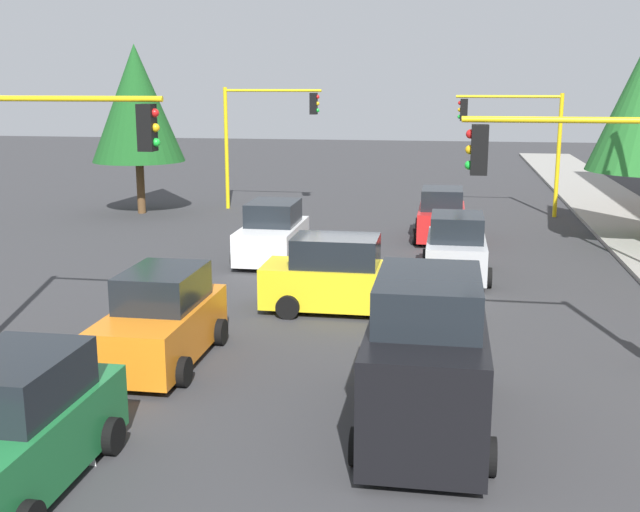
{
  "coord_description": "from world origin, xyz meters",
  "views": [
    {
      "loc": [
        21.36,
        2.79,
        5.82
      ],
      "look_at": [
        0.91,
        -0.6,
        1.2
      ],
      "focal_mm": 43.69,
      "sensor_mm": 36.0,
      "label": 1
    }
  ],
  "objects_px": {
    "traffic_signal_far_right": "(264,124)",
    "tree_opposite_side": "(137,104)",
    "traffic_signal_near_right": "(45,170)",
    "delivery_van_black": "(427,358)",
    "car_silver": "(456,249)",
    "car_orange": "(162,321)",
    "traffic_signal_far_left": "(516,129)",
    "car_green": "(13,430)",
    "car_yellow": "(342,277)",
    "traffic_signal_near_left": "(599,194)",
    "car_white": "(273,234)",
    "car_red": "(442,216)"
  },
  "relations": [
    {
      "from": "traffic_signal_near_right",
      "to": "car_yellow",
      "type": "xyz_separation_m",
      "value": [
        -4.0,
        5.85,
        -3.1
      ]
    },
    {
      "from": "car_red",
      "to": "traffic_signal_near_right",
      "type": "bearing_deg",
      "value": -30.58
    },
    {
      "from": "traffic_signal_near_right",
      "to": "traffic_signal_far_left",
      "type": "height_order",
      "value": "traffic_signal_near_right"
    },
    {
      "from": "traffic_signal_near_right",
      "to": "delivery_van_black",
      "type": "distance_m",
      "value": 9.12
    },
    {
      "from": "car_yellow",
      "to": "car_orange",
      "type": "distance_m",
      "value": 5.42
    },
    {
      "from": "traffic_signal_near_left",
      "to": "traffic_signal_far_right",
      "type": "bearing_deg",
      "value": -150.48
    },
    {
      "from": "car_white",
      "to": "car_yellow",
      "type": "bearing_deg",
      "value": 29.36
    },
    {
      "from": "traffic_signal_far_right",
      "to": "car_green",
      "type": "height_order",
      "value": "traffic_signal_far_right"
    },
    {
      "from": "car_silver",
      "to": "traffic_signal_far_right",
      "type": "bearing_deg",
      "value": -143.49
    },
    {
      "from": "tree_opposite_side",
      "to": "car_orange",
      "type": "bearing_deg",
      "value": 23.31
    },
    {
      "from": "traffic_signal_far_right",
      "to": "delivery_van_black",
      "type": "height_order",
      "value": "traffic_signal_far_right"
    },
    {
      "from": "car_silver",
      "to": "car_orange",
      "type": "xyz_separation_m",
      "value": [
        8.46,
        -6.2,
        0.0
      ]
    },
    {
      "from": "traffic_signal_far_right",
      "to": "car_orange",
      "type": "distance_m",
      "value": 20.73
    },
    {
      "from": "traffic_signal_far_left",
      "to": "car_silver",
      "type": "relative_size",
      "value": 1.44
    },
    {
      "from": "car_orange",
      "to": "car_yellow",
      "type": "bearing_deg",
      "value": 143.02
    },
    {
      "from": "traffic_signal_near_right",
      "to": "traffic_signal_far_left",
      "type": "distance_m",
      "value": 22.99
    },
    {
      "from": "car_silver",
      "to": "car_white",
      "type": "bearing_deg",
      "value": -102.66
    },
    {
      "from": "car_orange",
      "to": "delivery_van_black",
      "type": "bearing_deg",
      "value": 66.2
    },
    {
      "from": "traffic_signal_near_right",
      "to": "car_green",
      "type": "relative_size",
      "value": 1.36
    },
    {
      "from": "traffic_signal_near_left",
      "to": "traffic_signal_far_left",
      "type": "xyz_separation_m",
      "value": [
        -20.0,
        0.02,
        0.07
      ]
    },
    {
      "from": "car_silver",
      "to": "traffic_signal_far_left",
      "type": "bearing_deg",
      "value": 167.87
    },
    {
      "from": "delivery_van_black",
      "to": "car_green",
      "type": "distance_m",
      "value": 6.57
    },
    {
      "from": "delivery_van_black",
      "to": "car_green",
      "type": "height_order",
      "value": "delivery_van_black"
    },
    {
      "from": "traffic_signal_far_right",
      "to": "traffic_signal_near_right",
      "type": "bearing_deg",
      "value": -0.01
    },
    {
      "from": "traffic_signal_near_right",
      "to": "tree_opposite_side",
      "type": "relative_size",
      "value": 0.75
    },
    {
      "from": "traffic_signal_far_left",
      "to": "car_orange",
      "type": "bearing_deg",
      "value": -23.3
    },
    {
      "from": "traffic_signal_near_left",
      "to": "tree_opposite_side",
      "type": "xyz_separation_m",
      "value": [
        -18.0,
        -16.64,
        1.16
      ]
    },
    {
      "from": "tree_opposite_side",
      "to": "car_silver",
      "type": "xyz_separation_m",
      "value": [
        9.87,
        14.1,
        -4.03
      ]
    },
    {
      "from": "traffic_signal_far_left",
      "to": "car_green",
      "type": "distance_m",
      "value": 27.45
    },
    {
      "from": "car_yellow",
      "to": "tree_opposite_side",
      "type": "bearing_deg",
      "value": -141.44
    },
    {
      "from": "delivery_van_black",
      "to": "car_silver",
      "type": "height_order",
      "value": "delivery_van_black"
    },
    {
      "from": "traffic_signal_near_left",
      "to": "car_silver",
      "type": "xyz_separation_m",
      "value": [
        -8.13,
        -2.54,
        -2.87
      ]
    },
    {
      "from": "delivery_van_black",
      "to": "traffic_signal_near_left",
      "type": "bearing_deg",
      "value": 132.36
    },
    {
      "from": "traffic_signal_near_right",
      "to": "car_orange",
      "type": "xyz_separation_m",
      "value": [
        0.33,
        2.59,
        -3.1
      ]
    },
    {
      "from": "traffic_signal_near_left",
      "to": "car_silver",
      "type": "bearing_deg",
      "value": -162.67
    },
    {
      "from": "car_white",
      "to": "traffic_signal_near_right",
      "type": "bearing_deg",
      "value": -16.28
    },
    {
      "from": "tree_opposite_side",
      "to": "car_yellow",
      "type": "distance_m",
      "value": 18.35
    },
    {
      "from": "traffic_signal_far_right",
      "to": "tree_opposite_side",
      "type": "xyz_separation_m",
      "value": [
        2.0,
        -5.31,
        0.93
      ]
    },
    {
      "from": "car_white",
      "to": "tree_opposite_side",
      "type": "bearing_deg",
      "value": -136.53
    },
    {
      "from": "traffic_signal_near_right",
      "to": "delivery_van_black",
      "type": "height_order",
      "value": "traffic_signal_near_right"
    },
    {
      "from": "traffic_signal_far_right",
      "to": "car_red",
      "type": "bearing_deg",
      "value": 54.12
    },
    {
      "from": "traffic_signal_near_right",
      "to": "traffic_signal_far_left",
      "type": "bearing_deg",
      "value": 150.43
    },
    {
      "from": "car_white",
      "to": "car_red",
      "type": "bearing_deg",
      "value": 129.43
    },
    {
      "from": "car_yellow",
      "to": "car_green",
      "type": "height_order",
      "value": "same"
    },
    {
      "from": "traffic_signal_near_left",
      "to": "tree_opposite_side",
      "type": "relative_size",
      "value": 0.7
    },
    {
      "from": "traffic_signal_near_left",
      "to": "car_white",
      "type": "xyz_separation_m",
      "value": [
        -9.48,
        -8.56,
        -2.86
      ]
    },
    {
      "from": "car_white",
      "to": "car_orange",
      "type": "xyz_separation_m",
      "value": [
        9.81,
        -0.18,
        -0.0
      ]
    },
    {
      "from": "traffic_signal_far_right",
      "to": "tree_opposite_side",
      "type": "height_order",
      "value": "tree_opposite_side"
    },
    {
      "from": "car_silver",
      "to": "delivery_van_black",
      "type": "bearing_deg",
      "value": -2.92
    },
    {
      "from": "traffic_signal_near_left",
      "to": "delivery_van_black",
      "type": "xyz_separation_m",
      "value": [
        2.82,
        -3.09,
        -2.48
      ]
    }
  ]
}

